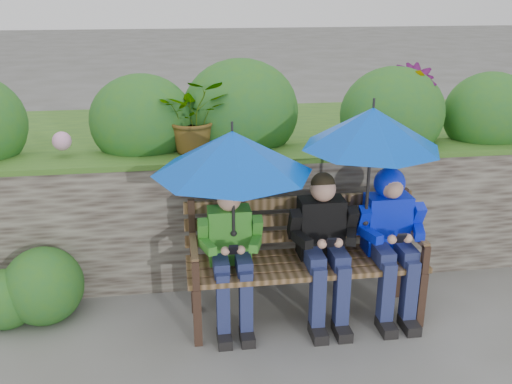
{
  "coord_description": "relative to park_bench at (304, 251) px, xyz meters",
  "views": [
    {
      "loc": [
        -0.51,
        -3.37,
        2.22
      ],
      "look_at": [
        0.0,
        0.1,
        0.95
      ],
      "focal_mm": 40.0,
      "sensor_mm": 36.0,
      "label": 1
    }
  ],
  "objects": [
    {
      "name": "ground",
      "position": [
        -0.34,
        -0.12,
        -0.49
      ],
      "size": [
        60.0,
        60.0,
        0.0
      ],
      "primitive_type": "plane",
      "color": "#56554C",
      "rests_on": "ground"
    },
    {
      "name": "garden_backdrop",
      "position": [
        -0.46,
        1.49,
        0.12
      ],
      "size": [
        8.0,
        2.88,
        1.79
      ],
      "color": "#3C332C",
      "rests_on": "ground"
    },
    {
      "name": "park_bench",
      "position": [
        0.0,
        0.0,
        0.0
      ],
      "size": [
        1.63,
        0.48,
        0.86
      ],
      "color": "#332219",
      "rests_on": "ground"
    },
    {
      "name": "boy_left",
      "position": [
        -0.52,
        -0.06,
        0.08
      ],
      "size": [
        0.43,
        0.49,
        1.0
      ],
      "color": "#248327",
      "rests_on": "ground"
    },
    {
      "name": "boy_middle",
      "position": [
        0.12,
        -0.07,
        0.1
      ],
      "size": [
        0.46,
        0.54,
        1.05
      ],
      "color": "black",
      "rests_on": "ground"
    },
    {
      "name": "boy_right",
      "position": [
        0.6,
        -0.06,
        0.14
      ],
      "size": [
        0.46,
        0.56,
        1.06
      ],
      "color": "#0015D0",
      "rests_on": "ground"
    },
    {
      "name": "umbrella_left",
      "position": [
        -0.5,
        -0.06,
        0.75
      ],
      "size": [
        1.04,
        1.04,
        0.77
      ],
      "color": "#0143C7",
      "rests_on": "ground"
    },
    {
      "name": "umbrella_right",
      "position": [
        0.41,
        -0.06,
        0.87
      ],
      "size": [
        0.92,
        0.92,
        0.87
      ],
      "color": "#0143C7",
      "rests_on": "ground"
    }
  ]
}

